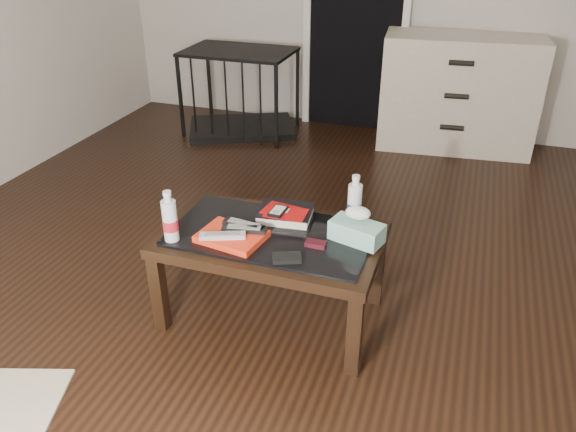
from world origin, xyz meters
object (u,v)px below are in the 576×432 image
coffee_table (271,245)px  textbook (285,214)px  dresser (458,93)px  pet_crate (241,106)px  water_bottle_left (170,216)px  water_bottle_right (355,199)px  tissue_box (357,232)px

coffee_table → textbook: size_ratio=4.00×
coffee_table → dresser: (0.66, 2.55, 0.05)m
pet_crate → water_bottle_left: (0.74, -2.52, 0.35)m
water_bottle_right → dresser: bearing=82.0°
coffee_table → water_bottle_right: bearing=33.5°
water_bottle_left → water_bottle_right: (0.73, 0.41, 0.00)m
coffee_table → water_bottle_left: water_bottle_left is taller
water_bottle_right → water_bottle_left: bearing=-150.5°
tissue_box → water_bottle_left: bearing=-146.6°
tissue_box → pet_crate: bearing=139.4°
coffee_table → tissue_box: bearing=8.4°
dresser → water_bottle_right: size_ratio=5.22×
water_bottle_right → tissue_box: water_bottle_right is taller
textbook → water_bottle_left: size_ratio=1.05×
water_bottle_right → coffee_table: bearing=-146.5°
pet_crate → water_bottle_right: pet_crate is taller
coffee_table → textbook: textbook is taller
pet_crate → textbook: bearing=-87.0°
coffee_table → water_bottle_left: size_ratio=4.20×
pet_crate → textbook: size_ratio=4.28×
textbook → water_bottle_left: (-0.41, -0.34, 0.10)m
pet_crate → water_bottle_right: (1.47, -2.10, 0.35)m
water_bottle_right → pet_crate: bearing=124.9°
coffee_table → dresser: 2.64m
pet_crate → dresser: bearing=-17.7°
textbook → water_bottle_right: 0.34m
dresser → tissue_box: 2.51m
water_bottle_left → dresser: bearing=68.9°
textbook → water_bottle_left: 0.55m
coffee_table → textbook: (0.02, 0.15, 0.09)m
dresser → coffee_table: bearing=-110.0°
textbook → tissue_box: (0.36, -0.09, 0.02)m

